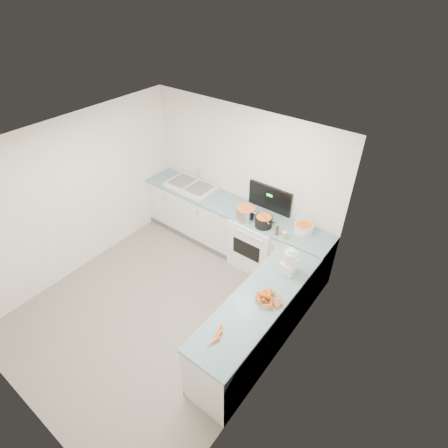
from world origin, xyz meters
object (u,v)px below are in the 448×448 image
Objects in this scene: sink at (191,186)px; food_processor at (289,262)px; steel_pot at (245,214)px; extract_bottle at (277,231)px; stove at (258,240)px; mixing_bowl at (303,228)px; black_pot at (264,222)px; spice_jar at (284,236)px.

food_processor is at bearing -18.11° from sink.
extract_bottle is (0.60, -0.05, -0.03)m from steel_pot.
stove reaches higher than food_processor.
stove is 0.71m from extract_bottle.
mixing_bowl is (0.71, 0.10, 0.53)m from stove.
mixing_bowl is (2.16, 0.08, 0.03)m from sink.
sink reaches higher than black_pot.
extract_bottle reaches higher than spice_jar.
extract_bottle is (-0.27, -0.30, -0.00)m from mixing_bowl.
extract_bottle is at bearing 131.77° from food_processor.
black_pot reaches higher than extract_bottle.
black_pot is 1.00m from food_processor.
black_pot is 0.95× the size of mixing_bowl.
steel_pot is (-0.16, -0.15, 0.56)m from stove.
sink is 2.52m from food_processor.
mixing_bowl is 0.76× the size of food_processor.
steel_pot is (1.29, -0.17, 0.05)m from sink.
stove is 0.79m from spice_jar.
mixing_bowl is at bearing 7.76° from stove.
steel_pot is at bearing 175.44° from spice_jar.
sink is 2.16m from mixing_bowl.
food_processor is at bearing -75.02° from mixing_bowl.
mixing_bowl is at bearing 104.98° from food_processor.
sink reaches higher than spice_jar.
food_processor reaches higher than spice_jar.
black_pot is (0.32, 0.01, -0.02)m from steel_pot.
food_processor is (0.51, -0.57, 0.09)m from extract_bottle.
stove is 0.58m from black_pot.
steel_pot reaches higher than extract_bottle.
extract_bottle is at bearing 174.60° from spice_jar.
spice_jar is (-0.14, -0.31, -0.01)m from mixing_bowl.
stove is 4.91× the size of mixing_bowl.
steel_pot is at bearing 150.95° from food_processor.
sink reaches higher than steel_pot.
spice_jar is (2.02, -0.23, 0.01)m from sink.
extract_bottle is 0.34× the size of food_processor.
extract_bottle is 0.76m from food_processor.
sink reaches higher than mixing_bowl.
spice_jar is 0.27× the size of food_processor.
sink is 3.10× the size of mixing_bowl.
mixing_bowl is 2.21× the size of extract_bottle.
food_processor is (1.10, -0.61, 0.07)m from steel_pot.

